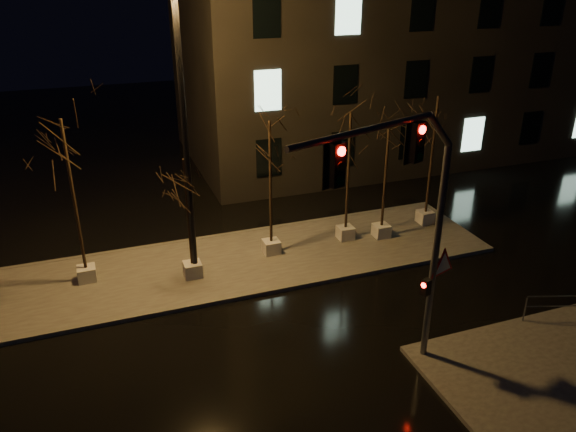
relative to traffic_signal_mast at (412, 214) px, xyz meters
name	(u,v)px	position (x,y,z in m)	size (l,w,h in m)	color
ground	(267,359)	(-3.34, 1.90, -5.13)	(90.00, 90.00, 0.00)	black
median	(220,265)	(-3.34, 7.90, -5.06)	(22.00, 5.00, 0.15)	#44413C
sidewalk_corner	(549,373)	(4.16, -1.60, -5.06)	(7.00, 5.00, 0.15)	#44413C
building	(395,26)	(10.66, 19.90, 2.37)	(25.00, 12.00, 15.00)	black
tree_1	(67,158)	(-8.29, 8.37, -0.20)	(1.80, 1.80, 6.31)	beige
tree_2	(186,187)	(-4.52, 7.35, -1.37)	(1.80, 1.80, 4.76)	beige
tree_3	(270,152)	(-1.15, 8.09, -0.70)	(1.80, 1.80, 5.65)	beige
tree_4	(350,142)	(2.24, 8.25, -0.70)	(1.80, 1.80, 5.64)	beige
tree_5	(387,152)	(3.78, 7.90, -1.18)	(1.80, 1.80, 5.02)	beige
tree_6	(435,126)	(6.35, 8.49, -0.48)	(1.80, 1.80, 5.93)	beige
traffic_signal_mast	(412,214)	(0.00, 0.00, 0.00)	(5.93, 2.04, 7.59)	#525459
streetlight_main	(184,120)	(-4.42, 7.33, 1.02)	(2.60, 0.57, 10.40)	black
guard_rail_a	(558,304)	(6.22, 0.40, -4.37)	(2.08, 0.72, 0.94)	#525459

